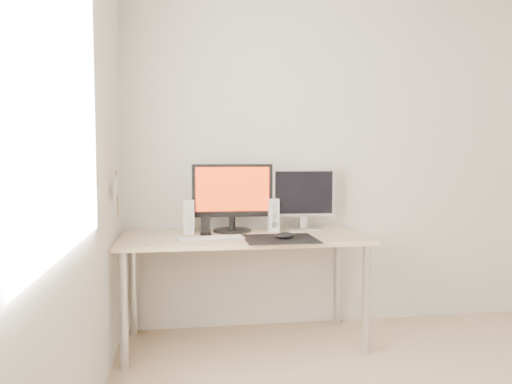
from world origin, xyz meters
TOP-DOWN VIEW (x-y plane):
  - wall_back at (0.00, 1.75)m, footprint 3.50×0.00m
  - wall_left at (-1.75, 0.00)m, footprint 0.00×3.50m
  - window_pane at (-1.74, 0.00)m, footprint 0.00×1.30m
  - mousepad at (-0.72, 1.20)m, footprint 0.45×0.40m
  - mouse at (-0.70, 1.17)m, footprint 0.12×0.07m
  - desk at (-0.93, 1.38)m, footprint 1.60×0.70m
  - main_monitor at (-0.99, 1.54)m, footprint 0.55×0.27m
  - second_monitor at (-0.48, 1.58)m, footprint 0.45×0.17m
  - speaker_left at (-1.28, 1.51)m, footprint 0.07×0.09m
  - speaker_right at (-0.71, 1.51)m, footprint 0.07×0.09m
  - keyboard at (-1.15, 1.24)m, footprint 0.44×0.20m
  - phone_dock at (-1.18, 1.44)m, footprint 0.07×0.06m
  - pennant at (-1.72, 1.24)m, footprint 0.01×0.23m

SIDE VIEW (x-z plane):
  - desk at x=-0.93m, z-range 0.29..1.02m
  - mousepad at x=-0.72m, z-range 0.73..0.73m
  - keyboard at x=-1.15m, z-range 0.73..0.75m
  - mouse at x=-0.70m, z-range 0.73..0.78m
  - phone_dock at x=-1.18m, z-range 0.70..0.84m
  - speaker_left at x=-1.28m, z-range 0.73..0.96m
  - speaker_right at x=-0.71m, z-range 0.73..0.96m
  - second_monitor at x=-0.48m, z-range 0.75..1.19m
  - main_monitor at x=-0.99m, z-range 0.75..1.22m
  - pennant at x=-1.72m, z-range 0.90..1.19m
  - wall_back at x=0.00m, z-range -0.50..3.00m
  - wall_left at x=-1.75m, z-range -0.50..3.00m
  - window_pane at x=-1.74m, z-range 0.85..2.15m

